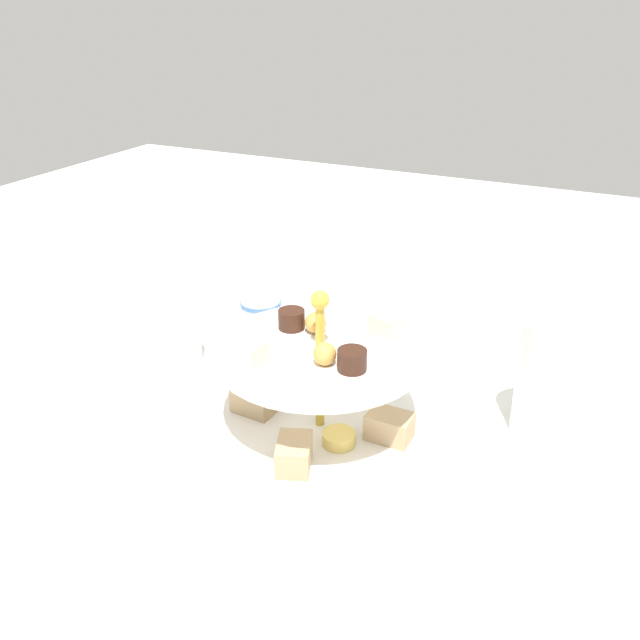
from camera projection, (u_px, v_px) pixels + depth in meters
name	position (u px, v px, depth m)	size (l,w,h in m)	color
ground_plane	(320.00, 431.00, 0.77)	(2.40, 2.40, 0.00)	white
tiered_serving_stand	(320.00, 396.00, 0.74)	(0.27, 0.27, 0.17)	white
water_glass_tall_right	(548.00, 379.00, 0.74)	(0.07, 0.07, 0.14)	silver
water_glass_short_left	(176.00, 338.00, 0.89)	(0.06, 0.06, 0.07)	silver
teacup_with_saucer	(261.00, 317.00, 0.98)	(0.09, 0.09, 0.05)	white
butter_knife_right	(411.00, 325.00, 1.00)	(0.17, 0.01, 0.00)	silver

